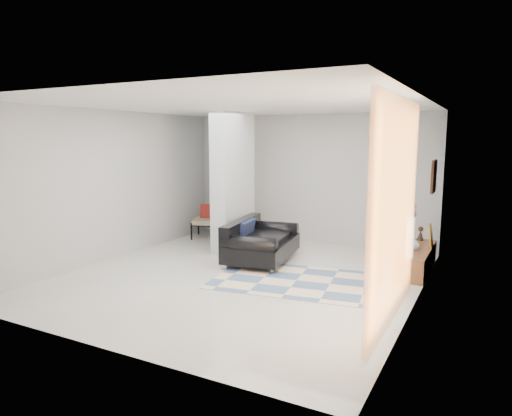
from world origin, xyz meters
The scene contains 17 objects.
floor centered at (0.00, 0.00, 0.00)m, with size 6.00×6.00×0.00m, color beige.
ceiling centered at (0.00, 0.00, 2.80)m, with size 6.00×6.00×0.00m, color white.
wall_back centered at (0.00, 3.00, 1.40)m, with size 6.00×6.00×0.00m, color #AEB1B3.
wall_front centered at (0.00, -3.00, 1.40)m, with size 6.00×6.00×0.00m, color #AEB1B3.
wall_left centered at (-2.75, 0.00, 1.40)m, with size 6.00×6.00×0.00m, color #AEB1B3.
wall_right centered at (2.75, 0.00, 1.40)m, with size 6.00×6.00×0.00m, color #AEB1B3.
partition_column centered at (-1.10, 1.60, 1.40)m, with size 0.35×1.20×2.80m, color silver.
hallway_door centered at (-2.10, 2.96, 1.02)m, with size 0.85×0.06×2.04m, color silver.
curtain centered at (2.67, -1.15, 1.45)m, with size 2.55×2.55×0.00m, color #FF9A43.
wall_art centered at (2.72, 1.70, 1.65)m, with size 0.04×0.45×0.55m, color black.
media_console centered at (2.52, 1.70, 0.21)m, with size 0.45×1.68×0.80m.
loveseat centered at (-0.22, 1.04, 0.35)m, with size 1.28×1.89×0.76m.
daybed centered at (-1.78, 2.47, 0.42)m, with size 1.72×1.18×0.77m.
area_rug centered at (0.90, 0.20, 0.01)m, with size 2.62×1.75×0.01m, color beige.
cylinder_lamp centered at (2.50, 0.98, 0.72)m, with size 0.12×0.12×0.64m, color beige.
bronze_figurine centered at (2.47, 2.38, 0.53)m, with size 0.13×0.13×0.26m, color black, non-canonical shape.
vase centered at (2.47, 1.58, 0.51)m, with size 0.21×0.21×0.22m, color silver.
Camera 1 is at (3.61, -6.38, 2.27)m, focal length 32.00 mm.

